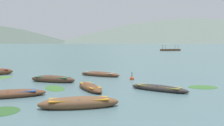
{
  "coord_description": "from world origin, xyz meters",
  "views": [
    {
      "loc": [
        1.99,
        -4.87,
        3.34
      ],
      "look_at": [
        2.29,
        31.39,
        0.39
      ],
      "focal_mm": 40.13,
      "sensor_mm": 36.0,
      "label": 1
    }
  ],
  "objects_px": {
    "rowboat_1": "(90,87)",
    "rowboat_6": "(79,103)",
    "rowboat_0": "(53,79)",
    "rowboat_4": "(100,74)",
    "ferry_0": "(170,50)",
    "rowboat_7": "(159,88)",
    "rowboat_8": "(8,94)",
    "mooring_buoy": "(132,79)"
  },
  "relations": [
    {
      "from": "rowboat_1",
      "to": "rowboat_8",
      "type": "bearing_deg",
      "value": -153.61
    },
    {
      "from": "ferry_0",
      "to": "rowboat_6",
      "type": "bearing_deg",
      "value": -106.4
    },
    {
      "from": "rowboat_6",
      "to": "rowboat_0",
      "type": "bearing_deg",
      "value": 111.14
    },
    {
      "from": "ferry_0",
      "to": "rowboat_0",
      "type": "bearing_deg",
      "value": -110.07
    },
    {
      "from": "rowboat_4",
      "to": "mooring_buoy",
      "type": "xyz_separation_m",
      "value": [
        3.0,
        -2.51,
        -0.09
      ]
    },
    {
      "from": "rowboat_7",
      "to": "mooring_buoy",
      "type": "relative_size",
      "value": 5.1
    },
    {
      "from": "rowboat_4",
      "to": "rowboat_8",
      "type": "distance_m",
      "value": 11.07
    },
    {
      "from": "rowboat_8",
      "to": "rowboat_0",
      "type": "bearing_deg",
      "value": 77.15
    },
    {
      "from": "rowboat_1",
      "to": "rowboat_6",
      "type": "xyz_separation_m",
      "value": [
        -0.18,
        -4.88,
        0.05
      ]
    },
    {
      "from": "rowboat_0",
      "to": "ferry_0",
      "type": "distance_m",
      "value": 86.6
    },
    {
      "from": "rowboat_0",
      "to": "rowboat_8",
      "type": "bearing_deg",
      "value": -102.85
    },
    {
      "from": "rowboat_1",
      "to": "ferry_0",
      "type": "height_order",
      "value": "ferry_0"
    },
    {
      "from": "rowboat_8",
      "to": "rowboat_7",
      "type": "bearing_deg",
      "value": 11.69
    },
    {
      "from": "rowboat_4",
      "to": "ferry_0",
      "type": "distance_m",
      "value": 81.81
    },
    {
      "from": "ferry_0",
      "to": "rowboat_1",
      "type": "bearing_deg",
      "value": -107.17
    },
    {
      "from": "ferry_0",
      "to": "rowboat_8",
      "type": "bearing_deg",
      "value": -109.59
    },
    {
      "from": "rowboat_1",
      "to": "rowboat_7",
      "type": "xyz_separation_m",
      "value": [
        4.84,
        -0.4,
        -0.01
      ]
    },
    {
      "from": "rowboat_1",
      "to": "rowboat_6",
      "type": "height_order",
      "value": "rowboat_6"
    },
    {
      "from": "rowboat_1",
      "to": "rowboat_8",
      "type": "xyz_separation_m",
      "value": [
        -4.84,
        -2.4,
        0.01
      ]
    },
    {
      "from": "rowboat_6",
      "to": "rowboat_7",
      "type": "height_order",
      "value": "rowboat_6"
    },
    {
      "from": "rowboat_4",
      "to": "rowboat_6",
      "type": "distance_m",
      "value": 12.23
    },
    {
      "from": "rowboat_6",
      "to": "rowboat_4",
      "type": "bearing_deg",
      "value": 87.21
    },
    {
      "from": "rowboat_0",
      "to": "rowboat_4",
      "type": "xyz_separation_m",
      "value": [
        3.88,
        3.72,
        -0.04
      ]
    },
    {
      "from": "rowboat_7",
      "to": "rowboat_1",
      "type": "bearing_deg",
      "value": 175.3
    },
    {
      "from": "rowboat_4",
      "to": "ferry_0",
      "type": "bearing_deg",
      "value": 71.59
    },
    {
      "from": "rowboat_8",
      "to": "mooring_buoy",
      "type": "height_order",
      "value": "mooring_buoy"
    },
    {
      "from": "rowboat_8",
      "to": "ferry_0",
      "type": "bearing_deg",
      "value": 70.41
    },
    {
      "from": "rowboat_1",
      "to": "rowboat_6",
      "type": "bearing_deg",
      "value": -92.16
    },
    {
      "from": "rowboat_4",
      "to": "mooring_buoy",
      "type": "distance_m",
      "value": 3.91
    },
    {
      "from": "rowboat_1",
      "to": "rowboat_6",
      "type": "relative_size",
      "value": 0.93
    },
    {
      "from": "mooring_buoy",
      "to": "rowboat_7",
      "type": "bearing_deg",
      "value": -74.69
    },
    {
      "from": "rowboat_6",
      "to": "mooring_buoy",
      "type": "relative_size",
      "value": 5.43
    },
    {
      "from": "rowboat_0",
      "to": "mooring_buoy",
      "type": "distance_m",
      "value": 6.99
    },
    {
      "from": "mooring_buoy",
      "to": "rowboat_8",
      "type": "bearing_deg",
      "value": -138.78
    },
    {
      "from": "rowboat_6",
      "to": "ferry_0",
      "type": "distance_m",
      "value": 93.64
    },
    {
      "from": "mooring_buoy",
      "to": "rowboat_1",
      "type": "bearing_deg",
      "value": -125.26
    },
    {
      "from": "rowboat_4",
      "to": "rowboat_8",
      "type": "relative_size",
      "value": 0.94
    },
    {
      "from": "rowboat_4",
      "to": "rowboat_8",
      "type": "bearing_deg",
      "value": -118.34
    },
    {
      "from": "rowboat_0",
      "to": "rowboat_7",
      "type": "bearing_deg",
      "value": -25.76
    },
    {
      "from": "rowboat_4",
      "to": "rowboat_6",
      "type": "height_order",
      "value": "rowboat_6"
    },
    {
      "from": "rowboat_1",
      "to": "rowboat_7",
      "type": "bearing_deg",
      "value": -4.7
    },
    {
      "from": "rowboat_0",
      "to": "rowboat_4",
      "type": "relative_size",
      "value": 0.97
    }
  ]
}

